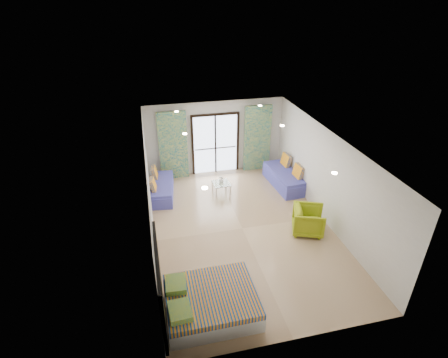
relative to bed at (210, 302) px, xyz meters
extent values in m
cube|color=black|center=(1.48, 6.41, 1.96)|extent=(1.76, 0.08, 0.08)
cube|color=black|center=(0.64, 6.41, 0.82)|extent=(0.08, 0.08, 2.20)
cube|color=black|center=(2.32, 6.41, 0.82)|extent=(0.08, 0.08, 2.20)
cube|color=black|center=(1.48, 6.41, 0.82)|extent=(0.05, 0.06, 2.20)
cube|color=#595451|center=(1.48, 6.43, 0.67)|extent=(1.52, 0.03, 0.04)
cube|color=beige|center=(-0.07, 6.27, 0.97)|extent=(1.00, 0.10, 2.50)
cube|color=beige|center=(3.03, 6.27, 0.97)|extent=(1.00, 0.10, 2.50)
cylinder|color=#FFE0B2|center=(0.08, 0.70, 2.39)|extent=(0.12, 0.12, 0.02)
cylinder|color=#FFE0B2|center=(2.88, 0.70, 2.39)|extent=(0.12, 0.12, 0.02)
cylinder|color=#FFE0B2|center=(0.08, 3.70, 2.39)|extent=(0.12, 0.12, 0.02)
cylinder|color=#FFE0B2|center=(2.88, 3.70, 2.39)|extent=(0.12, 0.12, 0.02)
cylinder|color=#FFE0B2|center=(0.08, 5.70, 2.39)|extent=(0.12, 0.12, 0.02)
cylinder|color=#FFE0B2|center=(2.88, 5.70, 2.39)|extent=(0.12, 0.12, 0.02)
cube|color=black|center=(-0.98, 0.00, 0.77)|extent=(0.06, 2.10, 1.50)
cube|color=silver|center=(-0.99, 1.25, 0.77)|extent=(0.02, 0.10, 0.10)
cube|color=silver|center=(0.03, 0.00, -0.08)|extent=(1.91, 1.53, 0.38)
cube|color=navy|center=(0.03, 0.00, 0.18)|extent=(1.89, 1.56, 0.14)
cube|color=#186C6F|center=(-0.66, -0.36, 0.32)|extent=(0.46, 0.55, 0.13)
cube|color=#186C6F|center=(-0.66, 0.36, 0.32)|extent=(0.47, 0.55, 0.13)
cube|color=#4647A8|center=(-0.62, 5.08, -0.08)|extent=(0.89, 1.85, 0.40)
cube|color=#4647A8|center=(-0.62, 5.08, 0.17)|extent=(0.88, 1.81, 0.10)
cube|color=navy|center=(-0.92, 4.69, 0.40)|extent=(0.25, 0.47, 0.41)
cube|color=navy|center=(-0.82, 5.52, 0.40)|extent=(0.25, 0.47, 0.41)
cube|color=#4647A8|center=(3.58, 4.81, -0.06)|extent=(0.91, 2.02, 0.44)
cube|color=#4647A8|center=(3.58, 4.81, 0.22)|extent=(0.90, 1.98, 0.11)
cube|color=navy|center=(3.88, 4.38, 0.47)|extent=(0.26, 0.51, 0.45)
cube|color=navy|center=(3.81, 5.29, 0.47)|extent=(0.26, 0.51, 0.45)
cylinder|color=silver|center=(1.11, 4.57, -0.10)|extent=(0.05, 0.05, 0.36)
cylinder|color=silver|center=(1.59, 4.60, -0.10)|extent=(0.05, 0.05, 0.36)
cylinder|color=silver|center=(1.07, 5.05, -0.10)|extent=(0.05, 0.05, 0.36)
cylinder|color=silver|center=(1.56, 5.09, -0.10)|extent=(0.05, 0.05, 0.36)
cube|color=#8CA59E|center=(1.33, 4.83, 0.08)|extent=(0.59, 0.59, 0.02)
sphere|color=white|center=(1.38, 4.83, 0.28)|extent=(0.06, 0.06, 0.06)
sphere|color=white|center=(1.33, 4.87, 0.30)|extent=(0.06, 0.06, 0.06)
sphere|color=white|center=(1.29, 4.83, 0.32)|extent=(0.06, 0.06, 0.06)
sphere|color=white|center=(1.33, 4.78, 0.33)|extent=(0.06, 0.06, 0.06)
imported|color=white|center=(1.35, 4.87, 0.17)|extent=(0.19, 0.20, 0.16)
imported|color=#93A615|center=(3.24, 2.15, 0.15)|extent=(1.02, 1.05, 0.85)
camera|label=1|loc=(-0.90, -5.16, 5.83)|focal=28.00mm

